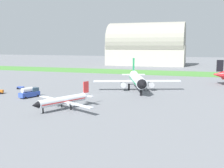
{
  "coord_description": "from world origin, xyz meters",
  "views": [
    {
      "loc": [
        34.78,
        -81.25,
        16.53
      ],
      "look_at": [
        6.3,
        7.67,
        3.0
      ],
      "focal_mm": 43.72,
      "sensor_mm": 36.0,
      "label": 1
    }
  ],
  "objects_px": {
    "airplane_foreground_turboprop": "(64,100)",
    "baggage_cart_by_runway": "(21,87)",
    "airplane_midfield_jet": "(137,79)",
    "fuel_truck_near_gate": "(30,92)"
  },
  "relations": [
    {
      "from": "baggage_cart_by_runway",
      "to": "airplane_foreground_turboprop",
      "type": "bearing_deg",
      "value": 125.94
    },
    {
      "from": "fuel_truck_near_gate",
      "to": "baggage_cart_by_runway",
      "type": "distance_m",
      "value": 18.49
    },
    {
      "from": "airplane_foreground_turboprop",
      "to": "baggage_cart_by_runway",
      "type": "relative_size",
      "value": 7.21
    },
    {
      "from": "airplane_midfield_jet",
      "to": "airplane_foreground_turboprop",
      "type": "bearing_deg",
      "value": -38.2
    },
    {
      "from": "fuel_truck_near_gate",
      "to": "airplane_midfield_jet",
      "type": "bearing_deg",
      "value": -31.1
    },
    {
      "from": "airplane_midfield_jet",
      "to": "fuel_truck_near_gate",
      "type": "relative_size",
      "value": 4.4
    },
    {
      "from": "baggage_cart_by_runway",
      "to": "fuel_truck_near_gate",
      "type": "bearing_deg",
      "value": 118.59
    },
    {
      "from": "airplane_foreground_turboprop",
      "to": "fuel_truck_near_gate",
      "type": "distance_m",
      "value": 20.81
    },
    {
      "from": "airplane_midfield_jet",
      "to": "airplane_foreground_turboprop",
      "type": "relative_size",
      "value": 1.52
    },
    {
      "from": "airplane_foreground_turboprop",
      "to": "baggage_cart_by_runway",
      "type": "xyz_separation_m",
      "value": [
        -30.77,
        23.9,
        -1.8
      ]
    }
  ]
}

